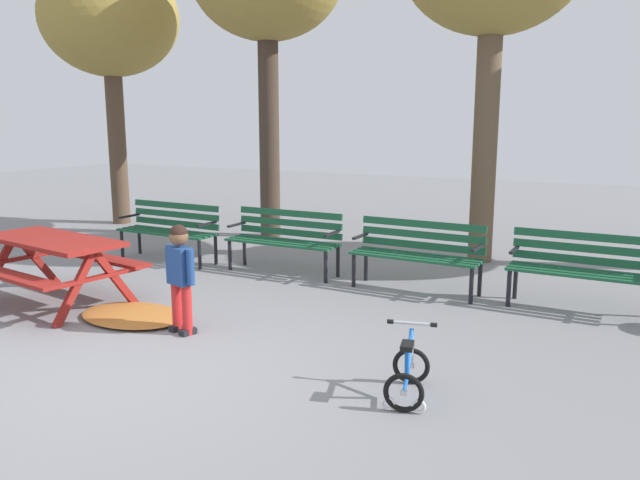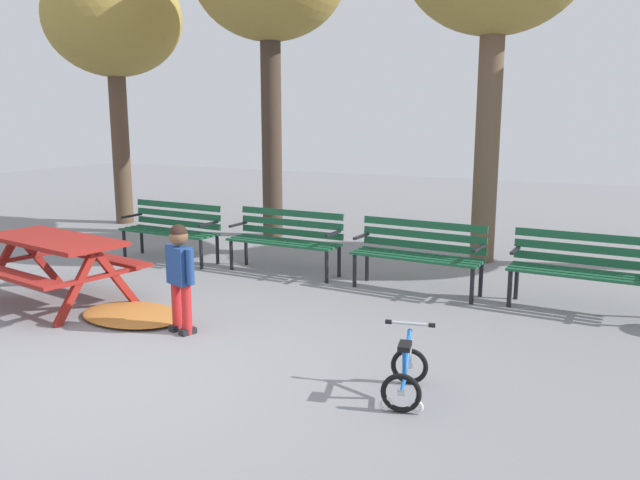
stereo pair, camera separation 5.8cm
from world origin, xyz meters
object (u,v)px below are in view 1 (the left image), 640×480
Objects in this scene: park_bench_far_left at (170,226)px; child_standing at (180,270)px; picnic_table at (53,253)px; park_bench_left at (285,236)px; park_bench_far_right at (585,265)px; park_bench_right at (418,250)px; kids_bicycle at (408,373)px.

child_standing reaches higher than park_bench_far_left.
child_standing reaches higher than picnic_table.
park_bench_left is at bearing 96.97° from child_standing.
park_bench_far_right reaches higher than picnic_table.
child_standing is at bearing -143.30° from park_bench_far_right.
park_bench_far_left is 1.01× the size of park_bench_left.
child_standing is at bearing -4.37° from picnic_table.
child_standing is (0.32, -2.62, 0.13)m from park_bench_left.
park_bench_far_left is 1.00× the size of park_bench_right.
park_bench_far_right reaches higher than kids_bicycle.
kids_bicycle is at bearing -108.45° from park_bench_far_right.
picnic_table is 1.95m from child_standing.
park_bench_far_right is 4.34m from child_standing.
park_bench_left reaches higher than kids_bicycle.
child_standing is 2.55m from kids_bicycle.
park_bench_left and park_bench_right have the same top height.
kids_bicycle is (-1.00, -3.00, -0.31)m from park_bench_far_right.
child_standing is 1.78× the size of kids_bicycle.
park_bench_left is at bearing 56.77° from picnic_table.
kids_bicycle is (4.42, -0.55, -0.39)m from picnic_table.
park_bench_far_right is 1.48× the size of child_standing.
child_standing reaches higher than park_bench_right.
park_bench_far_right is at bearing 71.55° from kids_bicycle.
kids_bicycle is at bearing -73.20° from park_bench_right.
picnic_table is 1.82× the size of child_standing.
child_standing reaches higher than park_bench_far_right.
park_bench_far_right is at bearing 0.87° from park_bench_far_left.
park_bench_left is 1.00× the size of park_bench_far_right.
park_bench_far_right is 3.18m from kids_bicycle.
park_bench_far_left is at bearing 96.74° from picnic_table.
child_standing reaches higher than park_bench_left.
park_bench_right is at bearing -1.54° from park_bench_left.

